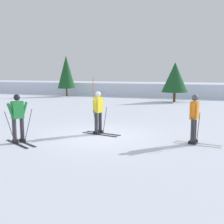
{
  "coord_description": "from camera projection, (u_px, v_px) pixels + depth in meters",
  "views": [
    {
      "loc": [
        4.08,
        -9.93,
        2.44
      ],
      "look_at": [
        0.33,
        0.44,
        0.9
      ],
      "focal_mm": 45.12,
      "sensor_mm": 36.0,
      "label": 1
    }
  ],
  "objects": [
    {
      "name": "trail_marker_pole",
      "position": [
        93.0,
        90.0,
        22.25
      ],
      "size": [
        0.05,
        0.05,
        2.11
      ],
      "primitive_type": "cylinder",
      "color": "#C65614",
      "rests_on": "ground"
    },
    {
      "name": "ground_plane",
      "position": [
        100.0,
        136.0,
        10.96
      ],
      "size": [
        120.0,
        120.0,
        0.0
      ],
      "primitive_type": "plane",
      "color": "silver"
    },
    {
      "name": "far_snow_ridge",
      "position": [
        174.0,
        89.0,
        30.37
      ],
      "size": [
        80.0,
        6.04,
        1.35
      ],
      "primitive_type": "cube",
      "color": "silver",
      "rests_on": "ground"
    },
    {
      "name": "skier_orange",
      "position": [
        194.0,
        118.0,
        9.61
      ],
      "size": [
        1.64,
        1.0,
        1.71
      ],
      "color": "silver",
      "rests_on": "ground"
    },
    {
      "name": "skier_green",
      "position": [
        17.0,
        116.0,
        9.77
      ],
      "size": [
        1.59,
        1.07,
        1.71
      ],
      "color": "black",
      "rests_on": "ground"
    },
    {
      "name": "conifer_far_left",
      "position": [
        175.0,
        77.0,
        23.5
      ],
      "size": [
        2.18,
        2.18,
        3.32
      ],
      "color": "#513823",
      "rests_on": "ground"
    },
    {
      "name": "skier_yellow",
      "position": [
        98.0,
        111.0,
        11.21
      ],
      "size": [
        1.64,
        0.99,
        1.71
      ],
      "color": "black",
      "rests_on": "ground"
    },
    {
      "name": "conifer_far_right",
      "position": [
        66.0,
        72.0,
        29.07
      ],
      "size": [
        1.82,
        1.82,
        4.2
      ],
      "color": "#513823",
      "rests_on": "ground"
    }
  ]
}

